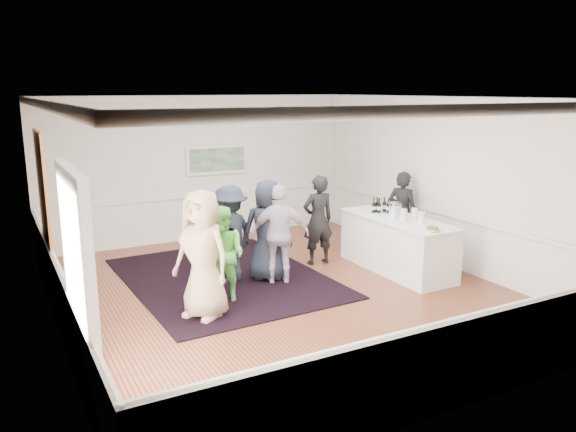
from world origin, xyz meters
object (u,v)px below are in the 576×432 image
guest_lilac (280,234)px  guest_navy (268,230)px  bartender (402,213)px  guest_tan (202,255)px  guest_green (224,254)px  ice_bucket (395,210)px  guest_dark_b (318,220)px  guest_dark_a (230,234)px  nut_bowl (432,229)px  serving_table (397,244)px

guest_lilac → guest_navy: size_ratio=0.96×
bartender → guest_tan: size_ratio=0.89×
guest_green → ice_bucket: (3.47, 0.08, 0.35)m
guest_dark_b → ice_bucket: guest_dark_b is taller
bartender → guest_tan: guest_tan is taller
bartender → guest_dark_a: size_ratio=1.00×
guest_navy → nut_bowl: 2.82m
bartender → serving_table: bearing=112.6°
nut_bowl → guest_tan: bearing=170.2°
guest_navy → guest_lilac: bearing=143.4°
guest_dark_b → ice_bucket: (1.15, -0.88, 0.25)m
bartender → guest_lilac: guest_lilac is taller
guest_green → guest_dark_b: bearing=81.3°
guest_dark_a → guest_navy: 0.66m
guest_dark_b → guest_navy: guest_navy is taller
bartender → ice_bucket: 0.99m
serving_table → guest_navy: bearing=163.7°
serving_table → guest_dark_b: (-1.07, 1.07, 0.36)m
bartender → guest_dark_b: size_ratio=0.99×
guest_tan → guest_navy: 1.92m
guest_green → guest_tan: bearing=-77.6°
guest_dark_a → ice_bucket: (3.05, -0.69, 0.26)m
guest_tan → guest_lilac: (1.70, 0.83, -0.10)m
guest_dark_b → guest_navy: size_ratio=0.96×
guest_navy → guest_green: bearing=56.9°
bartender → guest_navy: size_ratio=0.95×
serving_table → ice_bucket: size_ratio=9.53×
guest_green → guest_navy: (1.06, 0.57, 0.14)m
ice_bucket → nut_bowl: bearing=-99.2°
guest_lilac → nut_bowl: guest_lilac is taller
guest_dark_a → serving_table: bearing=134.3°
guest_lilac → ice_bucket: size_ratio=6.68×
guest_lilac → guest_dark_b: (1.16, 0.63, -0.00)m
guest_dark_b → nut_bowl: bearing=118.2°
guest_lilac → guest_navy: (-0.11, 0.25, 0.03)m
guest_lilac → guest_dark_b: 1.32m
guest_navy → nut_bowl: (2.22, -1.73, 0.14)m
guest_green → guest_dark_a: 0.89m
bartender → guest_navy: 3.14m
serving_table → nut_bowl: (-0.13, -1.05, 0.54)m
guest_tan → guest_dark_a: guest_tan is taller
guest_dark_a → nut_bowl: 3.45m
serving_table → guest_dark_a: bearing=163.4°
guest_tan → guest_green: bearing=101.7°
guest_green → guest_navy: bearing=87.2°
guest_tan → ice_bucket: 4.05m
guest_green → bartender: bearing=68.6°
guest_lilac → guest_dark_a: guest_lilac is taller
bartender → ice_bucket: bartender is taller
serving_table → guest_dark_b: bearing=135.1°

